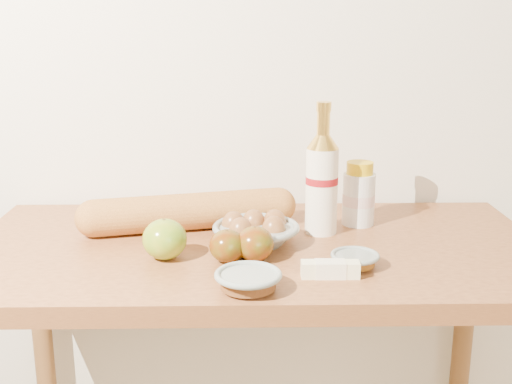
% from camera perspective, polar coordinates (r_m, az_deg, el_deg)
% --- Properties ---
extents(back_wall, '(3.50, 0.02, 2.60)m').
position_cam_1_polar(back_wall, '(1.60, -0.24, 13.19)').
color(back_wall, silver).
rests_on(back_wall, ground).
extents(table, '(1.20, 0.60, 0.90)m').
position_cam_1_polar(table, '(1.39, -0.02, -9.39)').
color(table, '#A06033').
rests_on(table, ground).
extents(bourbon_bottle, '(0.09, 0.09, 0.29)m').
position_cam_1_polar(bourbon_bottle, '(1.39, 5.87, 0.98)').
color(bourbon_bottle, white).
rests_on(bourbon_bottle, table).
extents(cream_bottle, '(0.09, 0.09, 0.15)m').
position_cam_1_polar(cream_bottle, '(1.47, 9.12, -0.32)').
color(cream_bottle, silver).
rests_on(cream_bottle, table).
extents(egg_bowl, '(0.20, 0.20, 0.06)m').
position_cam_1_polar(egg_bowl, '(1.34, -0.02, -3.49)').
color(egg_bowl, gray).
rests_on(egg_bowl, table).
extents(baguette, '(0.50, 0.19, 0.08)m').
position_cam_1_polar(baguette, '(1.43, -5.97, -1.75)').
color(baguette, '#C9843D').
rests_on(baguette, table).
extents(apple_yellowgreen, '(0.09, 0.09, 0.08)m').
position_cam_1_polar(apple_yellowgreen, '(1.26, -8.12, -4.17)').
color(apple_yellowgreen, '#A4A020').
rests_on(apple_yellowgreen, table).
extents(apple_redgreen_front, '(0.08, 0.08, 0.06)m').
position_cam_1_polar(apple_redgreen_front, '(1.24, -2.57, -4.81)').
color(apple_redgreen_front, maroon).
rests_on(apple_redgreen_front, table).
extents(apple_redgreen_right, '(0.10, 0.10, 0.07)m').
position_cam_1_polar(apple_redgreen_right, '(1.24, -0.10, -4.62)').
color(apple_redgreen_right, maroon).
rests_on(apple_redgreen_right, table).
extents(sugar_bowl, '(0.15, 0.15, 0.03)m').
position_cam_1_polar(sugar_bowl, '(1.12, -0.70, -7.86)').
color(sugar_bowl, gray).
rests_on(sugar_bowl, table).
extents(syrup_bowl, '(0.10, 0.10, 0.03)m').
position_cam_1_polar(syrup_bowl, '(1.23, 8.79, -5.96)').
color(syrup_bowl, gray).
rests_on(syrup_bowl, table).
extents(butter_stick, '(0.11, 0.03, 0.03)m').
position_cam_1_polar(butter_stick, '(1.18, 6.61, -6.85)').
color(butter_stick, '#F5F1BD').
rests_on(butter_stick, table).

